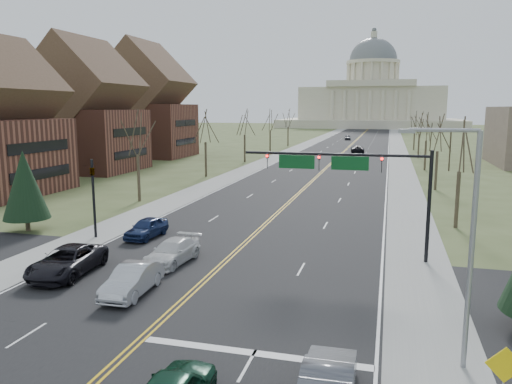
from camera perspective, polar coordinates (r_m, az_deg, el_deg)
The scene contains 34 objects.
ground at distance 23.64m, azimuth -11.74°, elevation -15.07°, with size 600.00×600.00×0.00m, color #404D26.
road at distance 129.85m, azimuth 10.59°, elevation 5.11°, with size 20.00×380.00×0.01m, color black.
cross_road at distance 28.71m, azimuth -6.30°, elevation -10.38°, with size 120.00×14.00×0.01m, color black.
sidewalk_left at distance 131.31m, azimuth 5.34°, elevation 5.28°, with size 4.00×380.00×0.03m, color gray.
sidewalk_right at distance 129.49m, azimuth 15.91°, elevation 4.90°, with size 4.00×380.00×0.03m, color gray.
center_line at distance 129.85m, azimuth 10.59°, elevation 5.11°, with size 0.42×380.00×0.01m, color gold.
edge_line_left at distance 130.96m, azimuth 6.30°, elevation 5.25°, with size 0.15×380.00×0.01m, color silver.
edge_line_right at distance 129.47m, azimuth 14.93°, elevation 4.94°, with size 0.15×380.00×0.01m, color silver.
stop_bar at distance 21.15m, azimuth -0.21°, elevation -17.92°, with size 9.50×0.50×0.01m, color silver.
capitol at distance 269.23m, azimuth 13.07°, elevation 10.29°, with size 90.00×60.00×50.00m.
signal_mast at distance 32.94m, azimuth 10.56°, elevation 2.41°, with size 12.12×0.44×7.20m.
signal_left at distance 39.48m, azimuth -18.11°, elevation 0.27°, with size 0.32×0.36×6.00m.
street_light at distance 19.84m, azimuth 22.78°, elevation -4.46°, with size 2.90×0.25×9.07m.
warn_sign at distance 17.34m, azimuth 26.51°, elevation -18.09°, with size 1.13×0.07×2.87m.
tree_r_0 at distance 43.58m, azimuth 22.36°, elevation 4.62°, with size 3.74×3.74×8.50m.
tree_l_0 at distance 53.60m, azimuth -13.45°, elevation 6.29°, with size 3.96×3.96×9.00m.
tree_r_1 at distance 63.43m, azimuth 20.12°, elevation 6.09°, with size 3.74×3.74×8.50m.
tree_l_1 at distance 71.81m, azimuth -5.82°, elevation 7.27°, with size 3.96×3.96×9.00m.
tree_r_2 at distance 83.35m, azimuth 18.94°, elevation 6.85°, with size 3.74×3.74×8.50m.
tree_l_2 at distance 90.78m, azimuth -1.31°, elevation 7.79°, with size 3.96×3.96×9.00m.
tree_r_3 at distance 103.30m, azimuth 18.21°, elevation 7.32°, with size 3.74×3.74×8.50m.
tree_l_3 at distance 110.11m, azimuth 1.64°, elevation 8.11°, with size 3.96×3.96×9.00m.
tree_r_4 at distance 123.27m, azimuth 17.72°, elevation 7.64°, with size 3.74×3.74×8.50m.
tree_l_4 at distance 129.65m, azimuth 3.70°, elevation 8.31°, with size 3.96×3.96×9.00m.
conifer_l at distance 43.72m, azimuth -24.92°, elevation 0.75°, with size 3.64×3.64×6.50m.
bldg_left_mid at distance 82.97m, azimuth -18.83°, elevation 8.22°, with size 15.10×14.28×20.75m.
bldg_left_far at distance 104.71m, azimuth -12.42°, elevation 9.24°, with size 17.10×14.28×23.25m.
car_nb_outer_lead at distance 17.86m, azimuth 8.28°, elevation -20.65°, with size 1.70×4.88×1.61m, color #55575D.
car_sb_inner_lead at distance 27.61m, azimuth -13.95°, elevation -9.71°, with size 1.65×4.74×1.56m, color #AEB1B7.
car_sb_outer_lead at distance 31.81m, azimuth -20.77°, elevation -7.40°, with size 2.72×5.89×1.64m, color black.
car_sb_inner_second at distance 32.38m, azimuth -9.55°, elevation -6.76°, with size 2.05×5.04×1.46m, color silver.
car_sb_outer_second at distance 38.96m, azimuth -12.41°, elevation -4.02°, with size 1.78×4.43×1.51m, color #16244D.
car_far_nb at distance 112.03m, azimuth 11.52°, elevation 4.81°, with size 2.71×5.88×1.63m, color black.
car_far_sb at distance 157.65m, azimuth 10.42°, elevation 6.16°, with size 1.83×4.54×1.55m, color #4D4E54.
Camera 1 is at (9.92, -19.10, 9.78)m, focal length 35.00 mm.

